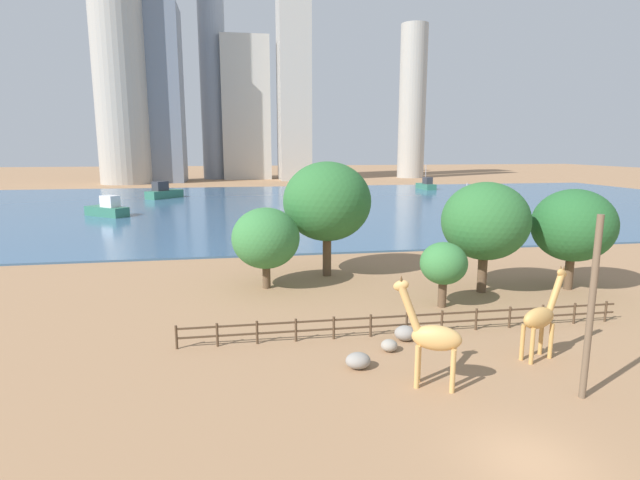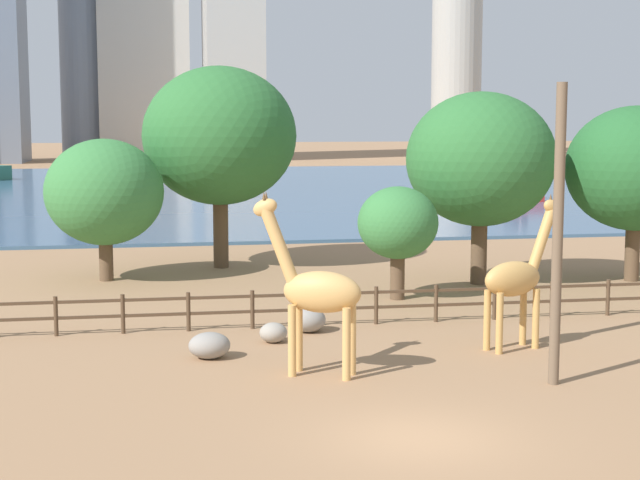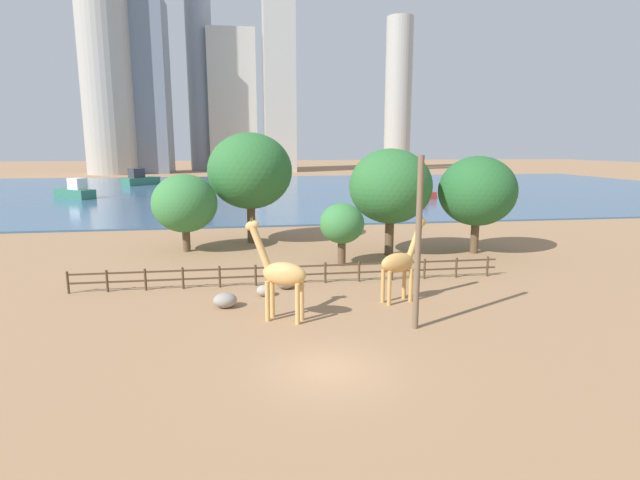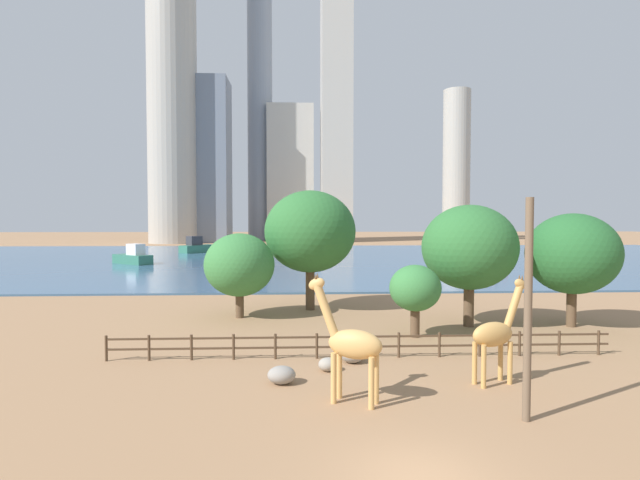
# 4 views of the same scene
# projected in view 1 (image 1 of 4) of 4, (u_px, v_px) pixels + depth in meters

# --- Properties ---
(ground_plane) EXTENTS (400.00, 400.00, 0.00)m
(ground_plane) POSITION_uv_depth(u_px,v_px,m) (288.00, 204.00, 94.59)
(ground_plane) COLOR #9E7551
(harbor_water) EXTENTS (180.00, 86.00, 0.20)m
(harbor_water) POSITION_uv_depth(u_px,v_px,m) (290.00, 205.00, 91.66)
(harbor_water) COLOR #3D6084
(harbor_water) RESTS_ON ground
(giraffe_tall) EXTENTS (2.96, 1.54, 4.70)m
(giraffe_tall) POSITION_uv_depth(u_px,v_px,m) (541.00, 317.00, 24.98)
(giraffe_tall) COLOR tan
(giraffe_tall) RESTS_ON ground
(giraffe_companion) EXTENTS (3.08, 1.92, 5.02)m
(giraffe_companion) POSITION_uv_depth(u_px,v_px,m) (432.00, 337.00, 21.95)
(giraffe_companion) COLOR tan
(giraffe_companion) RESTS_ON ground
(utility_pole) EXTENTS (0.28, 0.28, 7.93)m
(utility_pole) POSITION_uv_depth(u_px,v_px,m) (591.00, 309.00, 20.67)
(utility_pole) COLOR brown
(utility_pole) RESTS_ON ground
(boulder_near_fence) EXTENTS (0.87, 0.85, 0.63)m
(boulder_near_fence) POSITION_uv_depth(u_px,v_px,m) (389.00, 345.00, 26.20)
(boulder_near_fence) COLOR gray
(boulder_near_fence) RESTS_ON ground
(boulder_by_pole) EXTENTS (1.23, 1.04, 0.78)m
(boulder_by_pole) POSITION_uv_depth(u_px,v_px,m) (358.00, 361.00, 24.16)
(boulder_by_pole) COLOR gray
(boulder_by_pole) RESTS_ON ground
(boulder_small) EXTENTS (1.18, 1.10, 0.82)m
(boulder_small) POSITION_uv_depth(u_px,v_px,m) (405.00, 333.00, 27.68)
(boulder_small) COLOR gray
(boulder_small) RESTS_ON ground
(enclosure_fence) EXTENTS (26.12, 0.14, 1.30)m
(enclosure_fence) POSITION_uv_depth(u_px,v_px,m) (409.00, 321.00, 28.51)
(enclosure_fence) COLOR #4C3826
(enclosure_fence) RESTS_ON ground
(tree_left_large) EXTENTS (6.28, 6.28, 8.14)m
(tree_left_large) POSITION_uv_depth(u_px,v_px,m) (485.00, 221.00, 36.06)
(tree_left_large) COLOR brown
(tree_left_large) RESTS_ON ground
(tree_center_broad) EXTENTS (3.13, 3.13, 4.41)m
(tree_center_broad) POSITION_uv_depth(u_px,v_px,m) (444.00, 264.00, 33.02)
(tree_center_broad) COLOR brown
(tree_center_broad) RESTS_ON ground
(tree_right_tall) EXTENTS (5.96, 5.96, 7.57)m
(tree_right_tall) POSITION_uv_depth(u_px,v_px,m) (573.00, 225.00, 36.88)
(tree_right_tall) COLOR brown
(tree_right_tall) RESTS_ON ground
(tree_left_small) EXTENTS (5.10, 5.10, 6.16)m
(tree_left_small) POSITION_uv_depth(u_px,v_px,m) (266.00, 238.00, 37.35)
(tree_left_small) COLOR brown
(tree_left_small) RESTS_ON ground
(tree_right_small) EXTENTS (7.19, 7.19, 9.45)m
(tree_right_small) POSITION_uv_depth(u_px,v_px,m) (327.00, 202.00, 40.65)
(tree_right_small) COLOR brown
(tree_right_small) RESTS_ON ground
(boat_ferry) EXTENTS (2.93, 7.08, 6.24)m
(boat_ferry) POSITION_uv_depth(u_px,v_px,m) (426.00, 185.00, 124.37)
(boat_ferry) COLOR #337259
(boat_ferry) RESTS_ON harbor_water
(boat_sailboat) EXTENTS (7.23, 6.58, 3.18)m
(boat_sailboat) POSITION_uv_depth(u_px,v_px,m) (108.00, 209.00, 75.96)
(boat_sailboat) COLOR #337259
(boat_sailboat) RESTS_ON harbor_water
(boat_tug) EXTENTS (7.28, 7.92, 3.49)m
(boat_tug) POSITION_uv_depth(u_px,v_px,m) (164.00, 192.00, 102.74)
(boat_tug) COLOR #337259
(boat_tug) RESTS_ON harbor_water
(boat_barge) EXTENTS (2.21, 5.60, 4.97)m
(boat_barge) POSITION_uv_depth(u_px,v_px,m) (464.00, 209.00, 77.80)
(boat_barge) COLOR #B22D28
(boat_barge) RESTS_ON harbor_water
(skyline_tower_needle) EXTENTS (15.64, 8.76, 45.86)m
(skyline_tower_needle) POSITION_uv_depth(u_px,v_px,m) (246.00, 109.00, 164.65)
(skyline_tower_needle) COLOR #B7B2A8
(skyline_tower_needle) RESTS_ON ground
(skyline_block_central) EXTENTS (9.22, 9.22, 51.22)m
(skyline_block_central) POSITION_uv_depth(u_px,v_px,m) (412.00, 103.00, 171.56)
(skyline_block_central) COLOR #ADA89E
(skyline_block_central) RESTS_ON ground
(skyline_tower_glass) EXTENTS (9.73, 14.49, 97.34)m
(skyline_tower_glass) POSITION_uv_depth(u_px,v_px,m) (293.00, 23.00, 155.36)
(skyline_tower_glass) COLOR #B7B2A8
(skyline_tower_glass) RESTS_ON ground
(skyline_block_left) EXTENTS (8.48, 8.48, 88.44)m
(skyline_block_left) POSITION_uv_depth(u_px,v_px,m) (212.00, 42.00, 161.32)
(skyline_block_left) COLOR gray
(skyline_block_left) RESTS_ON ground
(skyline_block_right) EXTENTS (12.46, 14.19, 51.25)m
(skyline_block_right) POSITION_uv_depth(u_px,v_px,m) (161.00, 96.00, 149.72)
(skyline_block_right) COLOR slate
(skyline_block_right) RESTS_ON ground
(skyline_tower_short) EXTENTS (14.84, 14.84, 99.94)m
(skyline_tower_short) POSITION_uv_depth(u_px,v_px,m) (115.00, 3.00, 137.96)
(skyline_tower_short) COLOR #ADA89E
(skyline_tower_short) RESTS_ON ground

